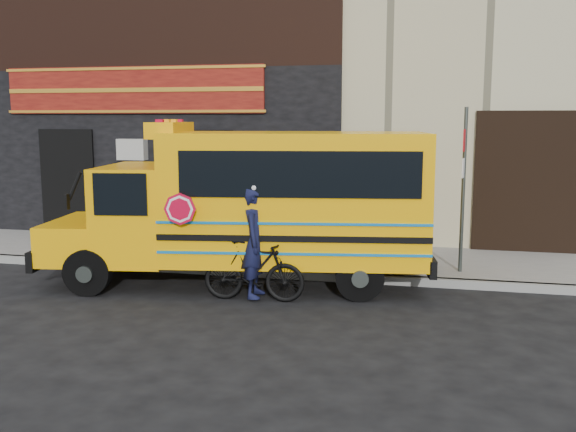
# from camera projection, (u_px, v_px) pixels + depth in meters

# --- Properties ---
(ground) EXTENTS (120.00, 120.00, 0.00)m
(ground) POSITION_uv_depth(u_px,v_px,m) (287.00, 323.00, 9.47)
(ground) COLOR black
(ground) RESTS_ON ground
(curb) EXTENTS (40.00, 0.20, 0.15)m
(curb) POSITION_uv_depth(u_px,v_px,m) (318.00, 276.00, 11.97)
(curb) COLOR gray
(curb) RESTS_ON ground
(sidewalk) EXTENTS (40.00, 3.00, 0.15)m
(sidewalk) POSITION_uv_depth(u_px,v_px,m) (330.00, 259.00, 13.41)
(sidewalk) COLOR slate
(sidewalk) RESTS_ON ground
(building) EXTENTS (20.00, 10.70, 12.00)m
(building) POSITION_uv_depth(u_px,v_px,m) (365.00, 9.00, 18.64)
(building) COLOR #BAB38B
(building) RESTS_ON sidewalk
(school_bus) EXTENTS (7.14, 3.15, 2.92)m
(school_bus) POSITION_uv_depth(u_px,v_px,m) (259.00, 202.00, 11.47)
(school_bus) COLOR black
(school_bus) RESTS_ON ground
(sign_pole) EXTENTS (0.08, 0.28, 3.19)m
(sign_pole) POSITION_uv_depth(u_px,v_px,m) (463.00, 186.00, 11.75)
(sign_pole) COLOR #39403C
(sign_pole) RESTS_ON ground
(bicycle) EXTENTS (1.71, 0.55, 1.02)m
(bicycle) POSITION_uv_depth(u_px,v_px,m) (254.00, 271.00, 10.53)
(bicycle) COLOR black
(bicycle) RESTS_ON ground
(cyclist) EXTENTS (0.48, 0.70, 1.85)m
(cyclist) POSITION_uv_depth(u_px,v_px,m) (255.00, 245.00, 10.56)
(cyclist) COLOR black
(cyclist) RESTS_ON ground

